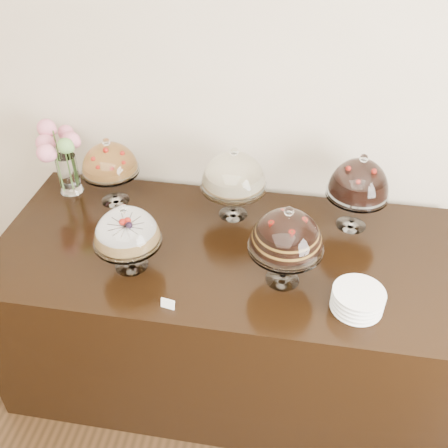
% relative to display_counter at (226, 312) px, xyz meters
% --- Properties ---
extents(wall_back, '(5.00, 0.04, 3.00)m').
position_rel_display_counter_xyz_m(wall_back, '(-0.19, 0.55, 1.05)').
color(wall_back, beige).
rests_on(wall_back, ground).
extents(display_counter, '(2.20, 1.00, 0.90)m').
position_rel_display_counter_xyz_m(display_counter, '(0.00, 0.00, 0.00)').
color(display_counter, black).
rests_on(display_counter, ground).
extents(cake_stand_sugar_sponge, '(0.30, 0.30, 0.34)m').
position_rel_display_counter_xyz_m(cake_stand_sugar_sponge, '(-0.40, -0.19, 0.66)').
color(cake_stand_sugar_sponge, white).
rests_on(cake_stand_sugar_sponge, display_counter).
extents(cake_stand_choco_layer, '(0.32, 0.32, 0.39)m').
position_rel_display_counter_xyz_m(cake_stand_choco_layer, '(0.28, -0.17, 0.71)').
color(cake_stand_choco_layer, white).
rests_on(cake_stand_choco_layer, display_counter).
extents(cake_stand_cheesecake, '(0.33, 0.33, 0.39)m').
position_rel_display_counter_xyz_m(cake_stand_cheesecake, '(-0.01, 0.27, 0.69)').
color(cake_stand_cheesecake, white).
rests_on(cake_stand_cheesecake, display_counter).
extents(cake_stand_dark_choco, '(0.30, 0.30, 0.41)m').
position_rel_display_counter_xyz_m(cake_stand_dark_choco, '(0.59, 0.28, 0.71)').
color(cake_stand_dark_choco, white).
rests_on(cake_stand_dark_choco, display_counter).
extents(cake_stand_fruit_tart, '(0.30, 0.30, 0.37)m').
position_rel_display_counter_xyz_m(cake_stand_fruit_tart, '(-0.65, 0.29, 0.69)').
color(cake_stand_fruit_tart, white).
rests_on(cake_stand_fruit_tart, display_counter).
extents(flower_vase, '(0.25, 0.35, 0.40)m').
position_rel_display_counter_xyz_m(flower_vase, '(-0.92, 0.33, 0.69)').
color(flower_vase, white).
rests_on(flower_vase, display_counter).
extents(plate_stack, '(0.21, 0.21, 0.09)m').
position_rel_display_counter_xyz_m(plate_stack, '(0.59, -0.29, 0.50)').
color(plate_stack, white).
rests_on(plate_stack, display_counter).
extents(price_card_left, '(0.06, 0.03, 0.04)m').
position_rel_display_counter_xyz_m(price_card_left, '(-0.17, -0.42, 0.47)').
color(price_card_left, white).
rests_on(price_card_left, display_counter).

